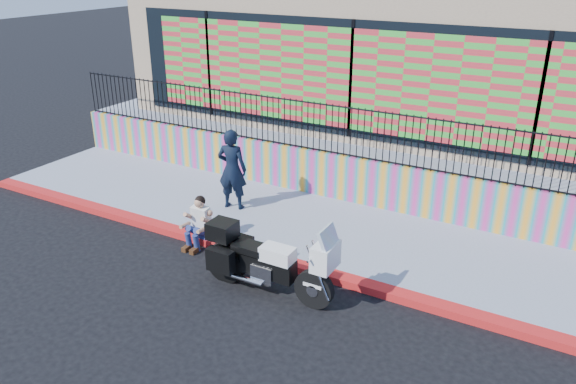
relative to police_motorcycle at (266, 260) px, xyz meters
The scene contains 10 objects.
ground 1.33m from the police_motorcycle, 125.31° to the left, with size 90.00×90.00×0.00m, color black.
red_curb 1.30m from the police_motorcycle, 125.31° to the left, with size 16.00×0.30×0.15m, color red.
sidewalk 2.74m from the police_motorcycle, 104.45° to the left, with size 16.00×3.00×0.15m, color gray.
mural_wall 4.25m from the police_motorcycle, 99.06° to the left, with size 16.00×0.20×1.10m, color #D73896.
metal_fence 4.41m from the police_motorcycle, 99.06° to the left, with size 15.80×0.04×1.20m, color black, non-canonical shape.
elevated_platform 9.32m from the police_motorcycle, 94.11° to the left, with size 16.00×10.00×1.25m, color gray.
storefront_building 9.46m from the police_motorcycle, 94.21° to the left, with size 14.00×8.06×4.00m.
police_motorcycle is the anchor object (origin of this frame).
police_officer 3.49m from the police_motorcycle, 134.14° to the left, with size 0.69×0.45×1.89m, color black.
seated_man 2.27m from the police_motorcycle, 160.03° to the left, with size 0.54×0.71×1.06m.
Camera 1 is at (5.24, -8.27, 5.63)m, focal length 35.00 mm.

